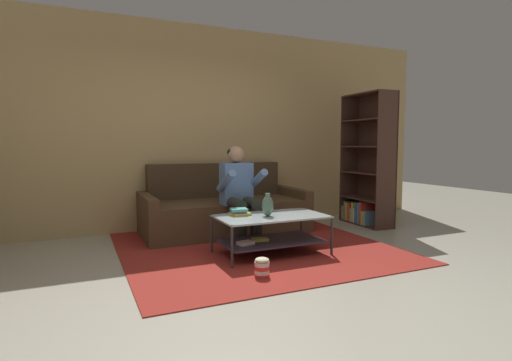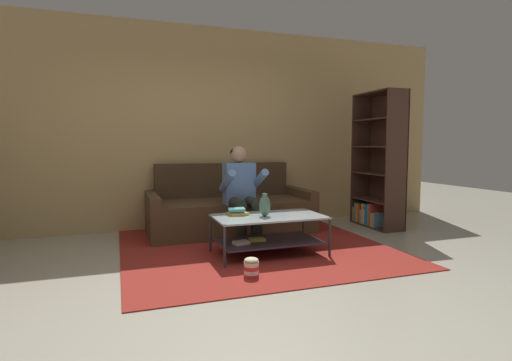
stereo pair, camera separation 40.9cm
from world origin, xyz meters
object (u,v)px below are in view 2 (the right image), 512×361
object	(u,v)px
vase	(265,206)
popcorn_tub	(251,268)
coffee_table	(268,229)
person_seated_center	(242,189)
book_stack	(237,212)
bookshelf	(378,175)
couch	(229,210)

from	to	relation	value
vase	popcorn_tub	bearing A→B (deg)	-119.99
coffee_table	person_seated_center	bearing A→B (deg)	97.06
person_seated_center	book_stack	xyz separation A→B (m)	(-0.22, -0.53, -0.19)
book_stack	bookshelf	bearing A→B (deg)	17.72
popcorn_tub	couch	bearing A→B (deg)	80.36
book_stack	popcorn_tub	xyz separation A→B (m)	(-0.11, -0.82, -0.38)
couch	person_seated_center	bearing A→B (deg)	-90.00
bookshelf	vase	bearing A→B (deg)	-156.17
person_seated_center	popcorn_tub	xyz separation A→B (m)	(-0.33, -1.34, -0.56)
person_seated_center	vase	distance (m)	0.71
couch	bookshelf	xyz separation A→B (m)	(2.19, -0.35, 0.46)
book_stack	popcorn_tub	bearing A→B (deg)	-97.54
person_seated_center	book_stack	size ratio (longest dim) A/B	5.30
vase	coffee_table	bearing A→B (deg)	29.45
bookshelf	popcorn_tub	xyz separation A→B (m)	(-2.52, -1.59, -0.66)
person_seated_center	couch	bearing A→B (deg)	90.00
person_seated_center	book_stack	distance (m)	0.60
person_seated_center	bookshelf	size ratio (longest dim) A/B	0.61
couch	popcorn_tub	bearing A→B (deg)	-99.64
book_stack	couch	bearing A→B (deg)	78.84
book_stack	coffee_table	bearing A→B (deg)	-26.94
book_stack	bookshelf	xyz separation A→B (m)	(2.41, 0.77, 0.29)
popcorn_tub	vase	bearing A→B (deg)	60.01
coffee_table	bookshelf	world-z (taller)	bookshelf
person_seated_center	popcorn_tub	world-z (taller)	person_seated_center
vase	book_stack	xyz separation A→B (m)	(-0.26, 0.18, -0.08)
bookshelf	coffee_table	bearing A→B (deg)	-156.30
person_seated_center	popcorn_tub	distance (m)	1.49
coffee_table	book_stack	bearing A→B (deg)	153.06
vase	bookshelf	distance (m)	2.36
bookshelf	popcorn_tub	distance (m)	3.05
vase	bookshelf	bearing A→B (deg)	23.83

